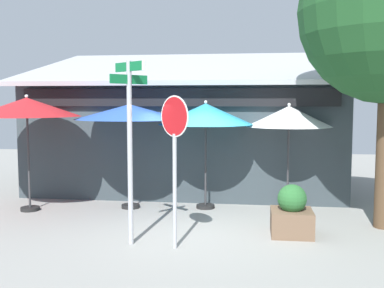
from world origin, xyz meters
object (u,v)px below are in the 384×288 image
object	(u,v)px
patio_umbrella_royal_blue_center	(130,112)
sidewalk_planter	(292,214)
street_sign_post	(130,136)
stop_sign	(175,144)
patio_umbrella_ivory_far_right	(289,117)
patio_umbrella_crimson_left	(27,108)
patio_umbrella_teal_right	(206,115)

from	to	relation	value
patio_umbrella_royal_blue_center	sidewalk_planter	distance (m)	4.49
street_sign_post	patio_umbrella_royal_blue_center	xyz separation A→B (m)	(-0.76, 2.74, 0.34)
stop_sign	patio_umbrella_ivory_far_right	world-z (taller)	stop_sign
street_sign_post	stop_sign	distance (m)	0.84
patio_umbrella_royal_blue_center	sidewalk_planter	size ratio (longest dim) A/B	2.63
patio_umbrella_royal_blue_center	patio_umbrella_crimson_left	bearing A→B (deg)	-165.91
patio_umbrella_royal_blue_center	sidewalk_planter	world-z (taller)	patio_umbrella_royal_blue_center
patio_umbrella_royal_blue_center	patio_umbrella_ivory_far_right	xyz separation A→B (m)	(3.74, 0.41, -0.11)
patio_umbrella_royal_blue_center	sidewalk_planter	xyz separation A→B (m)	(3.66, -1.79, -1.89)
patio_umbrella_crimson_left	patio_umbrella_teal_right	distance (m)	4.15
stop_sign	patio_umbrella_ivory_far_right	xyz separation A→B (m)	(2.16, 3.28, 0.36)
patio_umbrella_teal_right	patio_umbrella_ivory_far_right	xyz separation A→B (m)	(1.95, 0.19, -0.06)
patio_umbrella_ivory_far_right	sidewalk_planter	xyz separation A→B (m)	(-0.08, -2.20, -1.78)
stop_sign	patio_umbrella_crimson_left	bearing A→B (deg)	149.21
street_sign_post	patio_umbrella_teal_right	size ratio (longest dim) A/B	1.26
stop_sign	sidewalk_planter	bearing A→B (deg)	27.27
patio_umbrella_ivory_far_right	street_sign_post	bearing A→B (deg)	-133.45
patio_umbrella_crimson_left	patio_umbrella_ivory_far_right	xyz separation A→B (m)	(6.02, 0.98, -0.22)
street_sign_post	patio_umbrella_teal_right	xyz separation A→B (m)	(1.04, 2.96, 0.29)
stop_sign	patio_umbrella_crimson_left	distance (m)	4.52
stop_sign	street_sign_post	bearing A→B (deg)	171.15
street_sign_post	patio_umbrella_crimson_left	bearing A→B (deg)	144.44
stop_sign	patio_umbrella_teal_right	distance (m)	3.12
patio_umbrella_ivory_far_right	patio_umbrella_crimson_left	bearing A→B (deg)	-170.75
stop_sign	patio_umbrella_teal_right	size ratio (longest dim) A/B	1.03
street_sign_post	patio_umbrella_royal_blue_center	size ratio (longest dim) A/B	1.26
street_sign_post	patio_umbrella_crimson_left	size ratio (longest dim) A/B	1.20
sidewalk_planter	stop_sign	bearing A→B (deg)	-152.73
patio_umbrella_crimson_left	patio_umbrella_ivory_far_right	world-z (taller)	patio_umbrella_crimson_left
patio_umbrella_crimson_left	patio_umbrella_teal_right	xyz separation A→B (m)	(4.07, 0.79, -0.16)
street_sign_post	patio_umbrella_ivory_far_right	distance (m)	4.34
patio_umbrella_crimson_left	patio_umbrella_ivory_far_right	distance (m)	6.10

